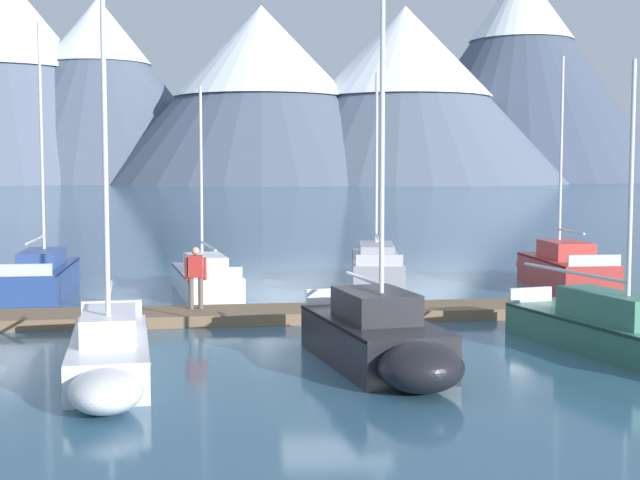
{
  "coord_description": "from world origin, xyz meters",
  "views": [
    {
      "loc": [
        -1.66,
        -20.74,
        4.18
      ],
      "look_at": [
        0.0,
        6.0,
        2.0
      ],
      "focal_mm": 51.26,
      "sensor_mm": 36.0,
      "label": 1
    }
  ],
  "objects_px": {
    "sailboat_end_of_dock": "(560,268)",
    "sailboat_mid_dock_port": "(204,277)",
    "sailboat_outer_slip": "(620,334)",
    "sailboat_nearest_berth": "(44,274)",
    "sailboat_second_berth": "(109,353)",
    "person_on_dock": "(196,274)",
    "sailboat_far_berth": "(376,267)",
    "sailboat_mid_dock_starboard": "(381,339)"
  },
  "relations": [
    {
      "from": "sailboat_end_of_dock",
      "to": "sailboat_mid_dock_port",
      "type": "bearing_deg",
      "value": -175.9
    },
    {
      "from": "sailboat_outer_slip",
      "to": "sailboat_nearest_berth",
      "type": "bearing_deg",
      "value": 142.41
    },
    {
      "from": "sailboat_nearest_berth",
      "to": "sailboat_second_berth",
      "type": "distance_m",
      "value": 13.77
    },
    {
      "from": "sailboat_end_of_dock",
      "to": "person_on_dock",
      "type": "xyz_separation_m",
      "value": [
        -12.18,
        -6.32,
        0.62
      ]
    },
    {
      "from": "sailboat_second_berth",
      "to": "sailboat_mid_dock_port",
      "type": "bearing_deg",
      "value": 85.18
    },
    {
      "from": "sailboat_outer_slip",
      "to": "sailboat_second_berth",
      "type": "bearing_deg",
      "value": -172.34
    },
    {
      "from": "sailboat_far_berth",
      "to": "sailboat_outer_slip",
      "type": "height_order",
      "value": "sailboat_far_berth"
    },
    {
      "from": "person_on_dock",
      "to": "sailboat_outer_slip",
      "type": "bearing_deg",
      "value": -29.93
    },
    {
      "from": "sailboat_end_of_dock",
      "to": "person_on_dock",
      "type": "relative_size",
      "value": 4.7
    },
    {
      "from": "sailboat_mid_dock_port",
      "to": "sailboat_outer_slip",
      "type": "height_order",
      "value": "sailboat_mid_dock_port"
    },
    {
      "from": "sailboat_end_of_dock",
      "to": "sailboat_mid_dock_starboard",
      "type": "bearing_deg",
      "value": -122.08
    },
    {
      "from": "sailboat_far_berth",
      "to": "sailboat_outer_slip",
      "type": "bearing_deg",
      "value": -72.93
    },
    {
      "from": "sailboat_mid_dock_port",
      "to": "sailboat_outer_slip",
      "type": "distance_m",
      "value": 14.67
    },
    {
      "from": "sailboat_mid_dock_starboard",
      "to": "sailboat_outer_slip",
      "type": "bearing_deg",
      "value": 8.43
    },
    {
      "from": "sailboat_mid_dock_starboard",
      "to": "sailboat_mid_dock_port",
      "type": "bearing_deg",
      "value": 110.42
    },
    {
      "from": "sailboat_second_berth",
      "to": "sailboat_nearest_berth",
      "type": "bearing_deg",
      "value": 108.27
    },
    {
      "from": "sailboat_nearest_berth",
      "to": "sailboat_outer_slip",
      "type": "distance_m",
      "value": 19.06
    },
    {
      "from": "sailboat_mid_dock_starboard",
      "to": "sailboat_far_berth",
      "type": "height_order",
      "value": "sailboat_mid_dock_starboard"
    },
    {
      "from": "sailboat_far_berth",
      "to": "sailboat_outer_slip",
      "type": "relative_size",
      "value": 0.99
    },
    {
      "from": "sailboat_mid_dock_port",
      "to": "sailboat_end_of_dock",
      "type": "bearing_deg",
      "value": 4.1
    },
    {
      "from": "sailboat_mid_dock_port",
      "to": "sailboat_mid_dock_starboard",
      "type": "xyz_separation_m",
      "value": [
        4.38,
        -11.76,
        0.11
      ]
    },
    {
      "from": "sailboat_second_berth",
      "to": "sailboat_mid_dock_port",
      "type": "xyz_separation_m",
      "value": [
        1.05,
        12.42,
        -0.01
      ]
    },
    {
      "from": "sailboat_end_of_dock",
      "to": "sailboat_second_berth",
      "type": "bearing_deg",
      "value": -135.11
    },
    {
      "from": "sailboat_second_berth",
      "to": "sailboat_mid_dock_port",
      "type": "height_order",
      "value": "sailboat_second_berth"
    },
    {
      "from": "sailboat_second_berth",
      "to": "person_on_dock",
      "type": "height_order",
      "value": "sailboat_second_berth"
    },
    {
      "from": "sailboat_end_of_dock",
      "to": "sailboat_far_berth",
      "type": "bearing_deg",
      "value": 174.78
    },
    {
      "from": "sailboat_outer_slip",
      "to": "sailboat_end_of_dock",
      "type": "xyz_separation_m",
      "value": [
        2.57,
        11.85,
        0.11
      ]
    },
    {
      "from": "sailboat_second_berth",
      "to": "sailboat_outer_slip",
      "type": "height_order",
      "value": "sailboat_second_berth"
    },
    {
      "from": "sailboat_second_berth",
      "to": "sailboat_end_of_dock",
      "type": "bearing_deg",
      "value": 44.89
    },
    {
      "from": "sailboat_far_berth",
      "to": "sailboat_outer_slip",
      "type": "xyz_separation_m",
      "value": [
        3.82,
        -12.43,
        -0.1
      ]
    },
    {
      "from": "sailboat_far_berth",
      "to": "sailboat_end_of_dock",
      "type": "distance_m",
      "value": 6.41
    },
    {
      "from": "sailboat_second_berth",
      "to": "person_on_dock",
      "type": "bearing_deg",
      "value": 80.44
    },
    {
      "from": "sailboat_nearest_berth",
      "to": "sailboat_far_berth",
      "type": "xyz_separation_m",
      "value": [
        11.28,
        0.81,
        0.05
      ]
    },
    {
      "from": "sailboat_mid_dock_starboard",
      "to": "sailboat_end_of_dock",
      "type": "relative_size",
      "value": 1.02
    },
    {
      "from": "sailboat_mid_dock_starboard",
      "to": "sailboat_nearest_berth",
      "type": "bearing_deg",
      "value": 128.11
    },
    {
      "from": "sailboat_second_berth",
      "to": "sailboat_far_berth",
      "type": "bearing_deg",
      "value": 63.35
    },
    {
      "from": "sailboat_mid_dock_starboard",
      "to": "sailboat_end_of_dock",
      "type": "height_order",
      "value": "sailboat_mid_dock_starboard"
    },
    {
      "from": "sailboat_far_berth",
      "to": "sailboat_end_of_dock",
      "type": "relative_size",
      "value": 0.93
    },
    {
      "from": "sailboat_nearest_berth",
      "to": "sailboat_mid_dock_port",
      "type": "distance_m",
      "value": 5.4
    },
    {
      "from": "sailboat_far_berth",
      "to": "sailboat_mid_dock_port",
      "type": "bearing_deg",
      "value": -166.09
    },
    {
      "from": "sailboat_second_berth",
      "to": "sailboat_far_berth",
      "type": "relative_size",
      "value": 1.24
    },
    {
      "from": "sailboat_second_berth",
      "to": "sailboat_outer_slip",
      "type": "xyz_separation_m",
      "value": [
        10.79,
        1.45,
        -0.0
      ]
    }
  ]
}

